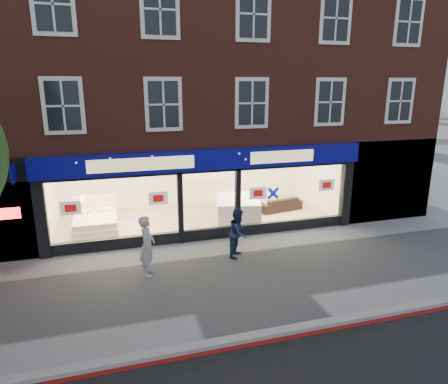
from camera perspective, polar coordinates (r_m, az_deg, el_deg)
name	(u,v)px	position (r m, az deg, el deg)	size (l,w,h in m)	color
ground	(236,277)	(11.90, 1.71, -12.00)	(120.00, 120.00, 0.00)	gray
kerb_line	(280,340)	(9.43, 7.93, -20.17)	(60.00, 0.10, 0.01)	#8C0A07
kerb_stone	(276,332)	(9.55, 7.43, -19.26)	(60.00, 0.25, 0.12)	gray
showroom_floor	(197,219)	(16.56, -3.93, -3.81)	(11.00, 4.50, 0.10)	tan
building	(184,52)	(17.34, -5.69, 19.22)	(19.00, 8.26, 10.30)	maroon
display_bed	(96,222)	(15.79, -17.88, -4.10)	(1.67, 1.99, 1.12)	white
bedside_table	(84,217)	(16.66, -19.33, -3.37)	(0.45, 0.45, 0.55)	brown
mattress_stack	(238,208)	(16.32, 1.95, -2.32)	(2.15, 2.48, 0.84)	white
sofa	(280,204)	(17.55, 7.95, -1.67)	(1.94, 0.76, 0.57)	black
pedestrian_grey	(147,246)	(11.84, -10.92, -7.59)	(0.66, 0.43, 1.82)	#A8ABB0
pedestrian_blue	(238,233)	(12.93, 2.06, -5.83)	(0.78, 0.61, 1.60)	#192547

